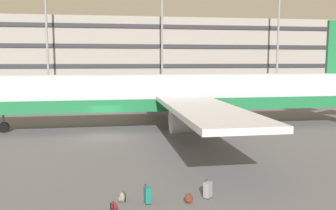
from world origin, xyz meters
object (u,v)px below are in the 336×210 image
suitcase_black (208,190)px  suitcase_upright (147,195)px  backpack_small (189,199)px  airliner (170,95)px  backpack_scuffed (122,197)px  backpack_teal (114,207)px

suitcase_black → suitcase_upright: bearing=-176.4°
suitcase_black → backpack_small: (-0.98, -0.47, -0.20)m
airliner → backpack_scuffed: 18.56m
airliner → suitcase_upright: bearing=-102.1°
suitcase_black → backpack_scuffed: (-3.90, 0.09, -0.18)m
suitcase_upright → backpack_scuffed: size_ratio=1.66×
airliner → backpack_teal: bearing=-105.9°
airliner → backpack_scuffed: (-4.94, -17.65, -2.88)m
suitcase_black → backpack_teal: size_ratio=1.87×
suitcase_upright → backpack_teal: 1.59m
suitcase_black → backpack_teal: bearing=-169.1°
suitcase_upright → backpack_teal: bearing=-156.2°
backpack_scuffed → backpack_teal: size_ratio=1.12×
backpack_teal → airliner: bearing=74.1°
suitcase_upright → backpack_scuffed: suitcase_upright is taller
suitcase_upright → backpack_teal: suitcase_upright is taller
backpack_small → backpack_teal: backpack_small is taller
airliner → backpack_small: (-2.03, -18.22, -2.91)m
backpack_teal → suitcase_black: bearing=10.9°
suitcase_black → suitcase_upright: 2.80m
backpack_scuffed → backpack_teal: backpack_scuffed is taller
suitcase_upright → airliner: bearing=77.9°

